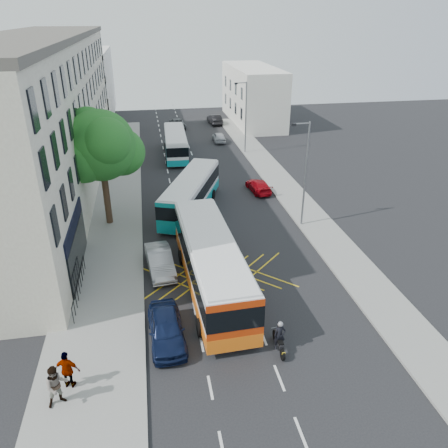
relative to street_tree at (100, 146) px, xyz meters
name	(u,v)px	position (x,y,z in m)	size (l,w,h in m)	color
ground	(263,335)	(8.51, -14.97, -6.29)	(120.00, 120.00, 0.00)	black
pavement_left	(110,223)	(0.01, 0.03, -6.22)	(5.00, 70.00, 0.15)	gray
pavement_right	(303,208)	(16.01, 0.03, -6.22)	(3.00, 70.00, 0.15)	gray
terrace_main	(44,115)	(-5.49, 9.52, 0.46)	(8.30, 45.00, 13.50)	beige
terrace_far	(84,85)	(-5.49, 40.03, -1.29)	(8.00, 20.00, 10.00)	silver
building_right	(253,95)	(19.51, 33.03, -2.29)	(6.00, 18.00, 8.00)	silver
street_tree	(100,146)	(0.00, 0.00, 0.00)	(6.30, 5.70, 8.80)	#382619
lamp_near	(305,170)	(14.71, -2.97, -1.68)	(1.45, 0.15, 8.00)	slate
lamp_far	(245,114)	(14.71, 17.03, -1.68)	(1.45, 0.15, 8.00)	slate
railings	(79,286)	(-1.19, -9.67, -5.57)	(0.08, 5.60, 1.14)	black
bus_near	(211,263)	(6.54, -10.32, -4.50)	(3.37, 12.20, 3.40)	silver
bus_mid	(191,193)	(6.65, 1.43, -4.74)	(6.17, 10.67, 2.96)	silver
bus_far	(176,143)	(6.63, 17.30, -4.80)	(2.77, 10.15, 2.83)	silver
motorbike	(279,337)	(9.01, -16.18, -5.47)	(0.59, 1.97, 1.75)	black
parked_car_blue	(166,328)	(3.61, -14.46, -5.55)	(1.74, 4.33, 1.48)	#0D1737
parked_car_silver	(160,261)	(3.61, -7.69, -5.58)	(1.51, 4.34, 1.43)	#A5A7AD
red_hatchback	(258,186)	(13.29, 4.68, -5.73)	(1.58, 3.89, 1.13)	#A20610
distant_car_grey	(177,124)	(7.93, 30.79, -5.67)	(2.06, 4.46, 1.24)	#474A4F
distant_car_silver	(219,137)	(12.59, 22.48, -5.67)	(1.47, 3.65, 1.24)	#B0B1B8
distant_car_dark	(215,119)	(13.64, 32.49, -5.59)	(1.49, 4.28, 1.41)	black
pedestrian_near	(57,386)	(-1.10, -17.82, -5.15)	(0.96, 0.75, 1.97)	gray
pedestrian_far	(68,370)	(-0.79, -16.92, -5.19)	(1.11, 0.46, 1.90)	gray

